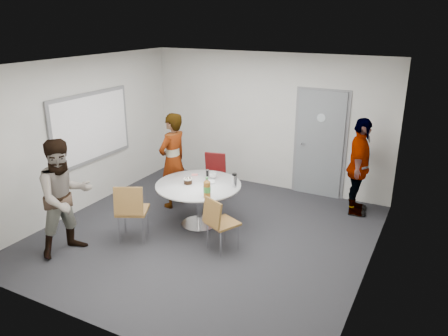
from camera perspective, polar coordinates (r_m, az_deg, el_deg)
The scene contains 15 objects.
floor at distance 7.15m, azimuth -2.37°, elevation -8.64°, with size 5.00×5.00×0.00m, color #242428.
ceiling at distance 6.35m, azimuth -2.72°, elevation 13.41°, with size 5.00×5.00×0.00m, color silver.
wall_back at distance 8.80m, azimuth 5.68°, elevation 6.09°, with size 5.00×5.00×0.00m, color silver.
wall_left at distance 8.13m, azimuth -18.02°, elevation 4.11°, with size 5.00×5.00×0.00m, color silver.
wall_right at distance 5.85m, azimuth 19.19°, elevation -1.80°, with size 5.00×5.00×0.00m, color silver.
wall_front at distance 4.78m, azimuth -17.77°, elevation -6.41°, with size 5.00×5.00×0.00m, color silver.
door at distance 8.53m, azimuth 12.42°, elevation 3.05°, with size 1.02×0.17×2.12m.
whiteboard at distance 8.21m, azimuth -16.92°, elevation 5.10°, with size 0.04×1.90×1.25m.
table at distance 7.19m, azimuth -3.20°, elevation -2.90°, with size 1.41×1.41×1.06m.
chair_near_left at distance 6.82m, azimuth -12.08°, elevation -5.04°, with size 0.62×0.64×0.96m.
chair_near_right at distance 6.45m, azimuth -0.77°, elevation -6.75°, with size 0.55×0.57×0.85m.
chair_far at distance 8.31m, azimuth -1.33°, elevation -0.46°, with size 0.51×0.54×0.88m.
person_main at distance 7.93m, azimuth -6.69°, elevation 0.98°, with size 0.64×0.42×1.74m, color #A5C6EA.
person_left at distance 6.71m, azimuth -20.04°, elevation -3.62°, with size 0.85×0.66×1.74m, color white.
person_right at distance 7.91m, azimuth 17.20°, elevation 0.12°, with size 1.02×0.42×1.73m, color black.
Camera 1 is at (3.18, -5.46, 3.35)m, focal length 35.00 mm.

